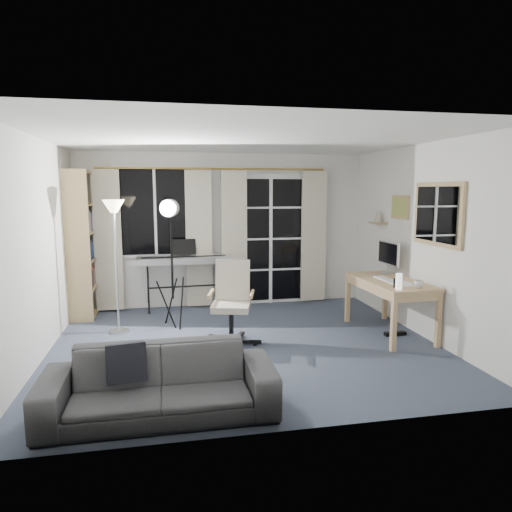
{
  "coord_description": "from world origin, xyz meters",
  "views": [
    {
      "loc": [
        -0.89,
        -5.16,
        1.84
      ],
      "look_at": [
        0.2,
        0.35,
        1.02
      ],
      "focal_mm": 32.0,
      "sensor_mm": 36.0,
      "label": 1
    }
  ],
  "objects": [
    {
      "name": "wall_shelf",
      "position": [
        2.16,
        1.05,
        1.41
      ],
      "size": [
        0.16,
        0.3,
        0.18
      ],
      "color": "#A28655",
      "rests_on": "floor"
    },
    {
      "name": "wall_mirror",
      "position": [
        2.22,
        -0.35,
        1.55
      ],
      "size": [
        0.04,
        0.94,
        0.74
      ],
      "color": "#A28655",
      "rests_on": "floor"
    },
    {
      "name": "mug",
      "position": [
        1.98,
        -0.42,
        0.76
      ],
      "size": [
        0.12,
        0.09,
        0.11
      ],
      "primitive_type": "imported",
      "rotation": [
        0.0,
        0.0,
        0.04
      ],
      "color": "silver",
      "rests_on": "desk"
    },
    {
      "name": "torchiere_lamp",
      "position": [
        -1.53,
        0.79,
        1.38
      ],
      "size": [
        0.32,
        0.32,
        1.71
      ],
      "rotation": [
        0.0,
        0.0,
        0.18
      ],
      "color": "#B2B2B7",
      "rests_on": "floor"
    },
    {
      "name": "framed_print",
      "position": [
        2.23,
        0.55,
        1.6
      ],
      "size": [
        0.03,
        0.42,
        0.32
      ],
      "color": "#A28655",
      "rests_on": "floor"
    },
    {
      "name": "office_chair",
      "position": [
        -0.14,
        0.13,
        0.59
      ],
      "size": [
        0.69,
        0.69,
        1.0
      ],
      "rotation": [
        0.0,
        0.0,
        -0.25
      ],
      "color": "black",
      "rests_on": "floor"
    },
    {
      "name": "floor",
      "position": [
        0.0,
        0.0,
        -0.01
      ],
      "size": [
        4.5,
        4.0,
        0.02
      ],
      "primitive_type": "cube",
      "color": "#3B4256",
      "rests_on": "ground"
    },
    {
      "name": "keyboard_piano",
      "position": [
        -0.64,
        1.7,
        0.77
      ],
      "size": [
        1.42,
        0.73,
        1.02
      ],
      "rotation": [
        0.0,
        0.0,
        0.05
      ],
      "color": "black",
      "rests_on": "floor"
    },
    {
      "name": "window",
      "position": [
        -1.05,
        1.97,
        1.5
      ],
      "size": [
        1.2,
        0.08,
        1.4
      ],
      "color": "white",
      "rests_on": "floor"
    },
    {
      "name": "monitor",
      "position": [
        2.08,
        0.53,
        0.96
      ],
      "size": [
        0.17,
        0.5,
        0.44
      ],
      "rotation": [
        0.0,
        0.0,
        0.04
      ],
      "color": "silver",
      "rests_on": "desk"
    },
    {
      "name": "sofa",
      "position": [
        -0.98,
        -1.55,
        0.37
      ],
      "size": [
        1.87,
        0.55,
        0.73
      ],
      "rotation": [
        0.0,
        0.0,
        0.0
      ],
      "color": "#29292B",
      "rests_on": "floor"
    },
    {
      "name": "desk",
      "position": [
        1.88,
        0.08,
        0.61
      ],
      "size": [
        0.7,
        1.33,
        0.7
      ],
      "rotation": [
        0.0,
        0.0,
        0.04
      ],
      "color": "tan",
      "rests_on": "floor"
    },
    {
      "name": "desk_clutter",
      "position": [
        1.83,
        -0.15,
        0.55
      ],
      "size": [
        0.4,
        0.8,
        0.88
      ],
      "rotation": [
        0.0,
        0.0,
        0.04
      ],
      "color": "white",
      "rests_on": "desk"
    },
    {
      "name": "studio_light",
      "position": [
        -0.84,
        0.84,
        1.4
      ],
      "size": [
        0.38,
        0.38,
        1.75
      ],
      "rotation": [
        0.0,
        0.0,
        -0.28
      ],
      "color": "black",
      "rests_on": "floor"
    },
    {
      "name": "curtains",
      "position": [
        -0.14,
        1.88,
        1.09
      ],
      "size": [
        3.6,
        0.07,
        2.13
      ],
      "color": "gold",
      "rests_on": "floor"
    },
    {
      "name": "bookshelf",
      "position": [
        -2.13,
        1.81,
        1.0
      ],
      "size": [
        0.34,
        0.98,
        2.11
      ],
      "rotation": [
        0.0,
        0.0,
        -0.0
      ],
      "color": "#A28655",
      "rests_on": "floor"
    },
    {
      "name": "french_door",
      "position": [
        0.75,
        1.97,
        1.03
      ],
      "size": [
        1.32,
        0.09,
        2.11
      ],
      "color": "white",
      "rests_on": "floor"
    }
  ]
}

